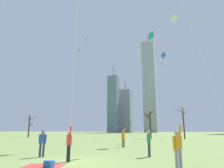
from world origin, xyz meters
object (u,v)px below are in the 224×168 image
object	(u,v)px
kite_flyer_midfield_left_teal	(149,120)
distant_kite_low_near_trees_purple	(87,51)
kite_flyer_foreground_left_blue	(137,109)
bare_tree_left_of_center	(150,123)
bystander_watching_nearby	(42,142)
kite_flyer_far_back_red	(209,81)
distant_kite_drifting_left_white	(172,25)
distant_kite_drifting_right_pink	(81,56)
kite_flyer_midfield_center_orange	(71,104)
bare_tree_center	(183,121)
kite_flyer_foreground_right_green	(188,80)
picnic_spot	(47,165)
bare_tree_rightmost	(29,125)

from	to	relation	value
kite_flyer_midfield_left_teal	distant_kite_low_near_trees_purple	distance (m)	30.44
kite_flyer_midfield_left_teal	kite_flyer_foreground_left_blue	bearing A→B (deg)	106.99
bare_tree_left_of_center	bystander_watching_nearby	bearing A→B (deg)	-94.41
distant_kite_low_near_trees_purple	kite_flyer_foreground_left_blue	bearing A→B (deg)	-43.32
distant_kite_low_near_trees_purple	bare_tree_left_of_center	xyz separation A→B (m)	(11.57, 5.90, -14.75)
kite_flyer_far_back_red	distant_kite_drifting_left_white	bearing A→B (deg)	97.19
kite_flyer_far_back_red	bystander_watching_nearby	world-z (taller)	kite_flyer_far_back_red
kite_flyer_foreground_left_blue	bare_tree_left_of_center	bearing A→B (deg)	94.05
kite_flyer_foreground_left_blue	distant_kite_drifting_right_pink	world-z (taller)	distant_kite_drifting_right_pink
kite_flyer_midfield_center_orange	bare_tree_center	size ratio (longest dim) A/B	1.72
kite_flyer_foreground_right_green	distant_kite_low_near_trees_purple	xyz separation A→B (m)	(-18.15, 24.79, 13.76)
picnic_spot	distant_kite_drifting_right_pink	bearing A→B (deg)	116.51
kite_flyer_foreground_right_green	bare_tree_rightmost	xyz separation A→B (m)	(-35.10, 29.33, -1.22)
kite_flyer_foreground_left_blue	distant_kite_low_near_trees_purple	bearing A→B (deg)	136.68
kite_flyer_foreground_right_green	kite_flyer_midfield_center_orange	bearing A→B (deg)	-162.54
distant_kite_drifting_right_pink	bare_tree_left_of_center	distance (m)	23.20
kite_flyer_foreground_right_green	bystander_watching_nearby	bearing A→B (deg)	175.57
bare_tree_center	kite_flyer_midfield_center_orange	bearing A→B (deg)	-99.24
distant_kite_drifting_left_white	picnic_spot	xyz separation A→B (m)	(-5.50, -23.01, -18.23)
bystander_watching_nearby	bare_tree_left_of_center	bearing A→B (deg)	85.59
kite_flyer_far_back_red	bare_tree_left_of_center	size ratio (longest dim) A/B	3.51
picnic_spot	bare_tree_left_of_center	bearing A→B (deg)	90.30
kite_flyer_midfield_left_teal	bare_tree_rightmost	distance (m)	41.40
bare_tree_center	kite_flyer_foreground_right_green	bearing A→B (deg)	-89.60
distant_kite_low_near_trees_purple	bare_tree_center	bearing A→B (deg)	18.70
kite_flyer_midfield_center_orange	distant_kite_drifting_left_white	xyz separation A→B (m)	(4.60, 22.63, 15.45)
kite_flyer_midfield_left_teal	distant_kite_drifting_right_pink	size ratio (longest dim) A/B	0.52
bystander_watching_nearby	picnic_spot	world-z (taller)	bystander_watching_nearby
kite_flyer_foreground_right_green	distant_kite_low_near_trees_purple	distance (m)	33.66
kite_flyer_foreground_right_green	kite_flyer_far_back_red	xyz separation A→B (m)	(1.32, 3.18, 0.60)
kite_flyer_midfield_left_teal	distant_kite_drifting_left_white	bearing A→B (deg)	84.48
bare_tree_rightmost	bare_tree_left_of_center	world-z (taller)	bare_tree_left_of_center
bystander_watching_nearby	picnic_spot	xyz separation A→B (m)	(2.49, -2.80, -0.81)
kite_flyer_foreground_right_green	distant_kite_drifting_right_pink	distance (m)	41.57
kite_flyer_foreground_left_blue	picnic_spot	world-z (taller)	kite_flyer_foreground_left_blue
kite_flyer_foreground_left_blue	bare_tree_center	bearing A→B (deg)	74.37
kite_flyer_midfield_left_teal	distant_kite_low_near_trees_purple	size ratio (longest dim) A/B	0.54
picnic_spot	bare_tree_center	bearing A→B (deg)	79.36
kite_flyer_midfield_left_teal	distant_kite_drifting_left_white	xyz separation A→B (m)	(1.66, 17.17, 16.00)
bare_tree_rightmost	distant_kite_drifting_right_pink	bearing A→B (deg)	8.00
kite_flyer_foreground_right_green	bare_tree_center	world-z (taller)	kite_flyer_foreground_right_green
kite_flyer_midfield_left_teal	kite_flyer_midfield_center_orange	bearing A→B (deg)	-118.32
kite_flyer_foreground_right_green	kite_flyer_foreground_left_blue	world-z (taller)	kite_flyer_foreground_right_green
kite_flyer_midfield_left_teal	distant_kite_drifting_left_white	distance (m)	23.52
distant_kite_drifting_left_white	bare_tree_left_of_center	distance (m)	18.99
kite_flyer_foreground_right_green	distant_kite_drifting_left_white	size ratio (longest dim) A/B	0.90
distant_kite_drifting_right_pink	distant_kite_low_near_trees_purple	xyz separation A→B (m)	(4.79, -6.25, -1.69)
bare_tree_left_of_center	kite_flyer_foreground_left_blue	bearing A→B (deg)	-85.95
bystander_watching_nearby	kite_flyer_far_back_red	bearing A→B (deg)	13.71
kite_flyer_foreground_right_green	bare_tree_left_of_center	xyz separation A→B (m)	(-6.58, 30.69, -0.99)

